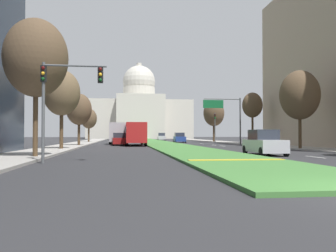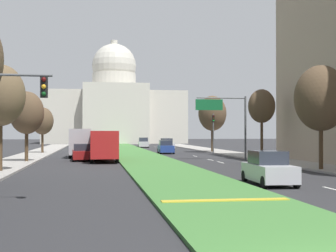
# 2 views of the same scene
# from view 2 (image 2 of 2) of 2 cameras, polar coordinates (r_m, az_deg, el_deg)

# --- Properties ---
(ground_plane) EXTENTS (264.66, 264.66, 0.00)m
(ground_plane) POSITION_cam_2_polar(r_m,az_deg,el_deg) (68.96, -4.34, -3.08)
(ground_plane) COLOR #2B2B2D
(grass_median) EXTENTS (5.67, 108.27, 0.14)m
(grass_median) POSITION_cam_2_polar(r_m,az_deg,el_deg) (62.97, -3.93, -3.24)
(grass_median) COLOR #427A38
(grass_median) RESTS_ON ground_plane
(median_curb_nose) EXTENTS (5.10, 0.50, 0.04)m
(median_curb_nose) POSITION_cam_2_polar(r_m,az_deg,el_deg) (19.51, 6.75, -8.59)
(median_curb_nose) COLOR gold
(median_curb_nose) RESTS_ON grass_median
(lane_dashes_right) EXTENTS (0.16, 74.11, 0.01)m
(lane_dashes_right) POSITION_cam_2_polar(r_m,az_deg,el_deg) (58.31, 3.05, -3.51)
(lane_dashes_right) COLOR silver
(lane_dashes_right) RESTS_ON ground_plane
(sidewalk_left) EXTENTS (4.00, 108.27, 0.15)m
(sidewalk_left) POSITION_cam_2_polar(r_m,az_deg,el_deg) (57.22, -15.97, -3.46)
(sidewalk_left) COLOR #9E9991
(sidewalk_left) RESTS_ON ground_plane
(sidewalk_right) EXTENTS (4.00, 108.27, 0.15)m
(sidewalk_right) POSITION_cam_2_polar(r_m,az_deg,el_deg) (59.40, 8.62, -3.38)
(sidewalk_right) COLOR #9E9991
(sidewalk_right) RESTS_ON ground_plane
(capitol_building) EXTENTS (35.67, 24.70, 27.03)m
(capitol_building) POSITION_cam_2_polar(r_m,az_deg,el_deg) (128.23, -6.30, 1.93)
(capitol_building) COLOR beige
(capitol_building) RESTS_ON ground_plane
(traffic_light_far_right) EXTENTS (0.28, 0.35, 5.20)m
(traffic_light_far_right) POSITION_cam_2_polar(r_m,az_deg,el_deg) (62.62, 5.32, -0.28)
(traffic_light_far_right) COLOR #515456
(traffic_light_far_right) RESTS_ON ground_plane
(overhead_guide_sign) EXTENTS (5.30, 0.20, 6.50)m
(overhead_guide_sign) POSITION_cam_2_polar(r_m,az_deg,el_deg) (49.85, 6.91, 1.35)
(overhead_guide_sign) COLOR #515456
(overhead_guide_sign) RESTS_ON ground_plane
(street_tree_left_mid) EXTENTS (3.44, 3.44, 7.56)m
(street_tree_left_mid) POSITION_cam_2_polar(r_m,az_deg,el_deg) (35.96, -19.01, 3.37)
(street_tree_left_mid) COLOR #4C3823
(street_tree_left_mid) RESTS_ON ground_plane
(street_tree_right_mid) EXTENTS (3.84, 3.84, 7.72)m
(street_tree_right_mid) POSITION_cam_2_polar(r_m,az_deg,el_deg) (37.26, 17.40, 3.10)
(street_tree_right_mid) COLOR #4C3823
(street_tree_right_mid) RESTS_ON ground_plane
(street_tree_left_far) EXTENTS (3.17, 3.17, 6.63)m
(street_tree_left_far) POSITION_cam_2_polar(r_m,az_deg,el_deg) (47.15, -16.18, 1.47)
(street_tree_left_far) COLOR #4C3823
(street_tree_left_far) RESTS_ON ground_plane
(street_tree_right_far) EXTENTS (2.76, 2.76, 7.22)m
(street_tree_right_far) POSITION_cam_2_polar(r_m,az_deg,el_deg) (50.73, 10.88, 2.25)
(street_tree_right_far) COLOR #4C3823
(street_tree_right_far) RESTS_ON ground_plane
(street_tree_left_distant) EXTENTS (2.87, 2.87, 6.11)m
(street_tree_left_distant) POSITION_cam_2_polar(r_m,az_deg,el_deg) (66.17, -14.45, 0.55)
(street_tree_left_distant) COLOR #4C3823
(street_tree_left_distant) RESTS_ON ground_plane
(street_tree_right_distant) EXTENTS (3.90, 3.90, 7.89)m
(street_tree_right_distant) POSITION_cam_2_polar(r_m,az_deg,el_deg) (67.91, 5.20, 1.46)
(street_tree_right_distant) COLOR #4C3823
(street_tree_right_distant) RESTS_ON ground_plane
(sedan_lead_stopped) EXTENTS (2.06, 4.62, 1.82)m
(sedan_lead_stopped) POSITION_cam_2_polar(r_m,az_deg,el_deg) (26.99, 11.66, -4.93)
(sedan_lead_stopped) COLOR #BCBCC1
(sedan_lead_stopped) RESTS_ON ground_plane
(sedan_midblock) EXTENTS (2.10, 4.63, 1.68)m
(sedan_midblock) POSITION_cam_2_polar(r_m,az_deg,el_deg) (49.09, -10.03, -3.10)
(sedan_midblock) COLOR maroon
(sedan_midblock) RESTS_ON ground_plane
(sedan_distant) EXTENTS (2.11, 4.51, 1.78)m
(sedan_distant) POSITION_cam_2_polar(r_m,az_deg,el_deg) (64.68, -0.26, -2.50)
(sedan_distant) COLOR navy
(sedan_distant) RESTS_ON ground_plane
(sedan_far_horizon) EXTENTS (2.02, 4.70, 1.84)m
(sedan_far_horizon) POSITION_cam_2_polar(r_m,az_deg,el_deg) (79.19, -0.14, -2.16)
(sedan_far_horizon) COLOR #BCBCC1
(sedan_far_horizon) RESTS_ON ground_plane
(sedan_very_far) EXTENTS (2.15, 4.65, 1.84)m
(sedan_very_far) POSITION_cam_2_polar(r_m,az_deg,el_deg) (90.34, -2.89, -1.98)
(sedan_very_far) COLOR #BCBCC1
(sedan_very_far) RESTS_ON ground_plane
(box_truck_delivery) EXTENTS (2.40, 6.40, 3.20)m
(box_truck_delivery) POSITION_cam_2_polar(r_m,az_deg,el_deg) (55.22, -10.17, -1.91)
(box_truck_delivery) COLOR silver
(box_truck_delivery) RESTS_ON ground_plane
(city_bus) EXTENTS (2.62, 11.00, 2.95)m
(city_bus) POSITION_cam_2_polar(r_m,az_deg,el_deg) (48.70, -7.53, -1.97)
(city_bus) COLOR #B21E1E
(city_bus) RESTS_ON ground_plane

